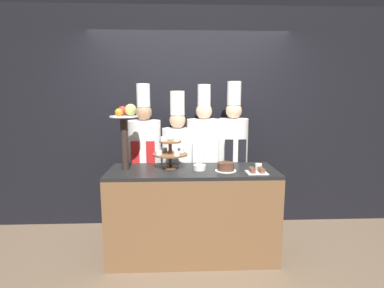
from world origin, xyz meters
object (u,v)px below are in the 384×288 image
at_px(cake_round, 226,167).
at_px(chef_center_left, 178,160).
at_px(tiered_stand, 170,152).
at_px(cake_square_tray, 257,171).
at_px(cup_white, 258,166).
at_px(chef_center_right, 204,157).
at_px(chef_right, 233,154).
at_px(fruit_pedestal, 125,125).
at_px(serving_bowl_near, 200,167).
at_px(chef_left, 145,157).

relative_size(cake_round, chef_center_left, 0.12).
distance_m(tiered_stand, cake_square_tray, 0.90).
height_order(cup_white, chef_center_right, chef_center_right).
height_order(cup_white, chef_center_left, chef_center_left).
bearing_deg(chef_right, tiered_stand, -149.15).
relative_size(cup_white, chef_right, 0.04).
height_order(cup_white, chef_right, chef_right).
xyz_separation_m(cake_square_tray, chef_right, (-0.12, 0.67, 0.04)).
relative_size(cake_round, cup_white, 3.01).
distance_m(cup_white, chef_center_right, 0.74).
bearing_deg(cup_white, cake_square_tray, -111.02).
relative_size(cake_square_tray, chef_center_right, 0.11).
bearing_deg(fruit_pedestal, serving_bowl_near, -5.32).
bearing_deg(chef_center_left, cake_round, -50.42).
bearing_deg(cake_square_tray, serving_bowl_near, 166.07).
xyz_separation_m(chef_center_left, chef_right, (0.66, -0.00, 0.07)).
xyz_separation_m(tiered_stand, cake_square_tray, (0.86, -0.23, -0.16)).
bearing_deg(fruit_pedestal, tiered_stand, 3.03).
distance_m(cake_round, chef_center_right, 0.61).
height_order(chef_center_left, chef_center_right, chef_center_right).
height_order(cake_round, chef_center_right, chef_center_right).
bearing_deg(tiered_stand, chef_left, 125.73).
bearing_deg(chef_center_left, serving_bowl_near, -67.11).
distance_m(chef_left, chef_center_left, 0.39).
bearing_deg(chef_left, serving_bowl_near, -40.88).
distance_m(fruit_pedestal, chef_center_right, 1.05).
bearing_deg(tiered_stand, cake_square_tray, -15.14).
distance_m(tiered_stand, chef_left, 0.56).
height_order(fruit_pedestal, chef_left, chef_left).
xyz_separation_m(cake_round, cake_square_tray, (0.29, -0.08, -0.02)).
distance_m(serving_bowl_near, chef_left, 0.82).
distance_m(tiered_stand, cake_round, 0.60).
distance_m(chef_center_right, chef_right, 0.35).
bearing_deg(chef_left, chef_center_left, 0.01).
bearing_deg(cake_round, chef_left, 146.18).
height_order(tiered_stand, cup_white, tiered_stand).
xyz_separation_m(fruit_pedestal, chef_center_left, (0.53, 0.46, -0.47)).
distance_m(tiered_stand, chef_center_left, 0.49).
distance_m(cake_round, cake_square_tray, 0.31).
bearing_deg(chef_right, chef_left, -180.00).
bearing_deg(cake_round, serving_bowl_near, 168.30).
bearing_deg(chef_center_left, chef_center_right, -0.01).
bearing_deg(cup_white, chef_center_right, 135.31).
bearing_deg(tiered_stand, chef_right, 30.85).
height_order(fruit_pedestal, cup_white, fruit_pedestal).
xyz_separation_m(cake_round, chef_right, (0.18, 0.59, 0.01)).
height_order(cup_white, cake_square_tray, cup_white).
height_order(tiered_stand, fruit_pedestal, fruit_pedestal).
height_order(cake_square_tray, chef_right, chef_right).
bearing_deg(chef_center_right, tiered_stand, -131.19).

